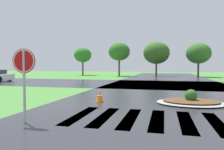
# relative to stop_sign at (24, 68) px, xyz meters

# --- Properties ---
(asphalt_roadway) EXTENTS (11.10, 80.00, 0.01)m
(asphalt_roadway) POSITION_rel_stop_sign_xyz_m (4.45, 6.37, -1.70)
(asphalt_roadway) COLOR #2B2B30
(asphalt_roadway) RESTS_ON ground
(asphalt_cross_road) EXTENTS (90.00, 9.99, 0.01)m
(asphalt_cross_road) POSITION_rel_stop_sign_xyz_m (4.45, 14.99, -1.70)
(asphalt_cross_road) COLOR #2B2B30
(asphalt_cross_road) RESTS_ON ground
(crosswalk_stripes) EXTENTS (6.75, 2.94, 0.01)m
(crosswalk_stripes) POSITION_rel_stop_sign_xyz_m (4.45, 1.38, -1.70)
(crosswalk_stripes) COLOR white
(crosswalk_stripes) RESTS_ON ground
(stop_sign) EXTENTS (0.76, 0.10, 2.31)m
(stop_sign) POSITION_rel_stop_sign_xyz_m (0.00, 0.00, 0.00)
(stop_sign) COLOR #B2B5BA
(stop_sign) RESTS_ON ground
(median_island) EXTENTS (3.11, 2.29, 0.68)m
(median_island) POSITION_rel_stop_sign_xyz_m (5.42, 4.68, -1.58)
(median_island) COLOR #9E9B93
(median_island) RESTS_ON ground
(traffic_cone) EXTENTS (0.37, 0.37, 0.57)m
(traffic_cone) POSITION_rel_stop_sign_xyz_m (1.13, 4.21, -1.43)
(traffic_cone) COLOR orange
(traffic_cone) RESTS_ON ground
(background_treeline) EXTENTS (38.28, 6.75, 6.39)m
(background_treeline) POSITION_rel_stop_sign_xyz_m (9.56, 31.34, 2.23)
(background_treeline) COLOR #4C3823
(background_treeline) RESTS_ON ground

